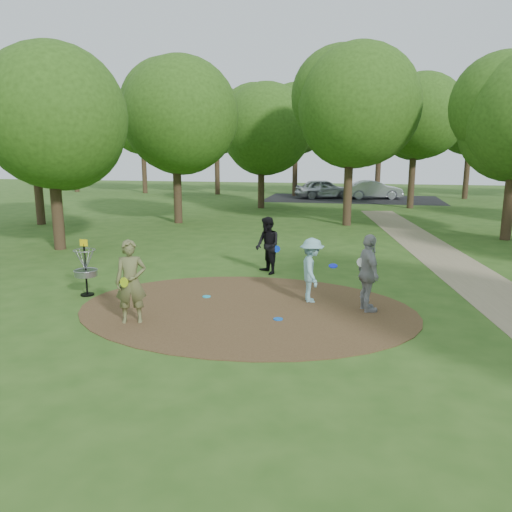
# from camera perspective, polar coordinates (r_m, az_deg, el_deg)

# --- Properties ---
(ground) EXTENTS (100.00, 100.00, 0.00)m
(ground) POSITION_cam_1_polar(r_m,az_deg,el_deg) (12.44, -1.14, -6.09)
(ground) COLOR #2D5119
(ground) RESTS_ON ground
(dirt_clearing) EXTENTS (8.40, 8.40, 0.02)m
(dirt_clearing) POSITION_cam_1_polar(r_m,az_deg,el_deg) (12.43, -1.14, -6.04)
(dirt_clearing) COLOR #47301C
(dirt_clearing) RESTS_ON ground
(footpath) EXTENTS (7.55, 39.89, 0.01)m
(footpath) POSITION_cam_1_polar(r_m,az_deg,el_deg) (14.57, 26.70, -4.66)
(footpath) COLOR #8C7A5B
(footpath) RESTS_ON ground
(parking_lot) EXTENTS (14.00, 8.00, 0.01)m
(parking_lot) POSITION_cam_1_polar(r_m,az_deg,el_deg) (41.71, 10.94, 6.43)
(parking_lot) COLOR black
(parking_lot) RESTS_ON ground
(player_observer_with_disc) EXTENTS (0.81, 0.66, 1.92)m
(player_observer_with_disc) POSITION_cam_1_polar(r_m,az_deg,el_deg) (11.58, -14.10, -2.89)
(player_observer_with_disc) COLOR brown
(player_observer_with_disc) RESTS_ON ground
(player_throwing_with_disc) EXTENTS (1.08, 1.19, 1.68)m
(player_throwing_with_disc) POSITION_cam_1_polar(r_m,az_deg,el_deg) (12.90, 6.37, -1.64)
(player_throwing_with_disc) COLOR #7EB6BD
(player_throwing_with_disc) RESTS_ON ground
(player_walking_with_disc) EXTENTS (1.08, 1.12, 1.82)m
(player_walking_with_disc) POSITION_cam_1_polar(r_m,az_deg,el_deg) (15.79, 1.33, 1.21)
(player_walking_with_disc) COLOR black
(player_walking_with_disc) RESTS_ON ground
(player_waiting_with_disc) EXTENTS (0.81, 1.21, 1.91)m
(player_waiting_with_disc) POSITION_cam_1_polar(r_m,az_deg,el_deg) (12.32, 12.72, -1.95)
(player_waiting_with_disc) COLOR #9B9B9E
(player_waiting_with_disc) RESTS_ON ground
(disc_ground_cyan) EXTENTS (0.22, 0.22, 0.02)m
(disc_ground_cyan) POSITION_cam_1_polar(r_m,az_deg,el_deg) (13.44, -5.67, -4.63)
(disc_ground_cyan) COLOR #1CB4E3
(disc_ground_cyan) RESTS_ON dirt_clearing
(disc_ground_blue) EXTENTS (0.22, 0.22, 0.02)m
(disc_ground_blue) POSITION_cam_1_polar(r_m,az_deg,el_deg) (11.65, 2.54, -7.21)
(disc_ground_blue) COLOR blue
(disc_ground_blue) RESTS_ON dirt_clearing
(car_left) EXTENTS (4.97, 3.47, 1.57)m
(car_left) POSITION_cam_1_polar(r_m,az_deg,el_deg) (41.81, 7.73, 7.63)
(car_left) COLOR #B3B6BB
(car_left) RESTS_ON ground
(car_right) EXTENTS (4.77, 2.56, 1.49)m
(car_right) POSITION_cam_1_polar(r_m,az_deg,el_deg) (41.98, 13.30, 7.38)
(car_right) COLOR #A5A8AC
(car_right) RESTS_ON ground
(disc_golf_basket) EXTENTS (0.63, 0.63, 1.54)m
(disc_golf_basket) POSITION_cam_1_polar(r_m,az_deg,el_deg) (14.14, -18.94, -0.86)
(disc_golf_basket) COLOR black
(disc_golf_basket) RESTS_ON ground
(tree_ring) EXTENTS (37.05, 45.28, 9.13)m
(tree_ring) POSITION_cam_1_polar(r_m,az_deg,el_deg) (20.26, 10.98, 15.72)
(tree_ring) COLOR #332316
(tree_ring) RESTS_ON ground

